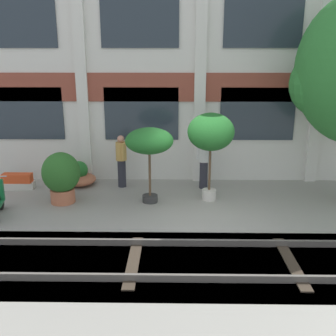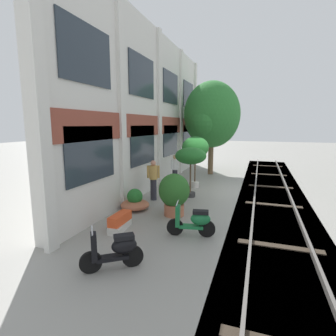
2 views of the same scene
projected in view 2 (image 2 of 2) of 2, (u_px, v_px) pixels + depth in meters
ground_plane at (210, 190)px, 12.76m from camera, size 80.00×80.00×0.00m
apartment_facade at (154, 111)px, 13.09m from camera, size 15.40×0.64×7.63m
rail_tracks at (271, 198)px, 11.86m from camera, size 23.04×2.80×0.43m
broadleaf_tree at (212, 116)px, 16.28m from camera, size 3.64×3.46×5.79m
potted_plant_fluted_column at (174, 193)px, 9.06m from camera, size 1.08×1.08×1.48m
potted_plant_terracotta_small at (191, 157)px, 11.27m from camera, size 1.35×1.35×2.17m
potted_plant_wide_bowl at (135, 202)px, 9.76m from camera, size 1.07×1.07×0.79m
potted_plant_square_trough at (120, 222)px, 7.89m from camera, size 1.05×0.45×0.50m
potted_plant_tall_urn at (195, 149)px, 12.90m from camera, size 1.32×1.32×2.56m
scooter_near_curb at (193, 221)px, 7.40m from camera, size 0.56×1.37×0.98m
scooter_second_parked at (115, 250)px, 5.70m from camera, size 0.90×1.16×0.98m
resident_by_doorway at (175, 170)px, 13.33m from camera, size 0.47×0.34×1.63m
resident_watching_tracks at (153, 179)px, 10.93m from camera, size 0.34×0.50×1.68m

